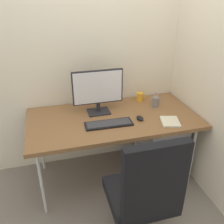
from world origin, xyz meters
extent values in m
plane|color=slate|center=(0.00, 0.00, 0.00)|extent=(8.00, 8.00, 0.00)
cube|color=beige|center=(0.00, 0.44, 1.40)|extent=(2.79, 0.04, 2.80)
cube|color=beige|center=(0.85, -0.16, 1.40)|extent=(0.04, 1.96, 2.80)
cube|color=brown|center=(0.00, 0.00, 0.71)|extent=(1.65, 0.82, 0.04)
cylinder|color=silver|center=(-0.74, -0.32, 0.35)|extent=(0.03, 0.03, 0.69)
cylinder|color=silver|center=(0.74, -0.32, 0.35)|extent=(0.03, 0.03, 0.69)
cylinder|color=silver|center=(-0.74, 0.32, 0.35)|extent=(0.03, 0.03, 0.69)
cylinder|color=silver|center=(0.74, 0.32, 0.35)|extent=(0.03, 0.03, 0.69)
sphere|color=black|center=(0.21, -0.60, 0.03)|extent=(0.05, 0.05, 0.05)
cube|color=#B2B5BA|center=(0.11, -0.68, 0.07)|extent=(0.24, 0.19, 0.03)
sphere|color=black|center=(-0.08, -0.50, 0.03)|extent=(0.05, 0.05, 0.05)
cube|color=#B2B5BA|center=(-0.04, -0.63, 0.07)|extent=(0.12, 0.26, 0.03)
cylinder|color=#B2B5BA|center=(0.00, -0.76, 0.24)|extent=(0.04, 0.04, 0.32)
cube|color=black|center=(0.00, -0.76, 0.45)|extent=(0.48, 0.45, 0.10)
cube|color=black|center=(0.00, -0.98, 0.78)|extent=(0.43, 0.07, 0.57)
cube|color=gray|center=(0.52, -0.04, 0.31)|extent=(0.42, 0.44, 0.62)
cube|color=#262628|center=(0.52, -0.27, 0.43)|extent=(0.21, 0.01, 0.02)
cube|color=black|center=(-0.12, 0.14, 0.74)|extent=(0.22, 0.18, 0.01)
cube|color=black|center=(-0.12, 0.15, 0.79)|extent=(0.04, 0.02, 0.10)
cube|color=black|center=(-0.12, 0.15, 1.00)|extent=(0.50, 0.02, 0.34)
cube|color=silver|center=(-0.12, 0.14, 1.00)|extent=(0.48, 0.01, 0.32)
cube|color=black|center=(-0.08, -0.13, 0.74)|extent=(0.45, 0.16, 0.02)
cube|color=#333338|center=(-0.08, -0.13, 0.75)|extent=(0.41, 0.13, 0.00)
ellipsoid|color=black|center=(0.23, -0.12, 0.75)|extent=(0.07, 0.10, 0.03)
cylinder|color=slate|center=(0.50, 0.11, 0.78)|extent=(0.07, 0.07, 0.10)
cylinder|color=silver|center=(0.49, 0.11, 0.84)|extent=(0.03, 0.01, 0.11)
cylinder|color=silver|center=(0.51, 0.11, 0.84)|extent=(0.03, 0.01, 0.11)
torus|color=#333338|center=(0.50, 0.11, 0.79)|extent=(0.03, 0.04, 0.01)
cylinder|color=purple|center=(0.50, 0.13, 0.82)|extent=(0.01, 0.02, 0.12)
cube|color=beige|center=(0.49, -0.25, 0.74)|extent=(0.21, 0.24, 0.02)
cylinder|color=orange|center=(0.39, 0.29, 0.78)|extent=(0.07, 0.07, 0.10)
torus|color=orange|center=(0.44, 0.29, 0.79)|extent=(0.05, 0.01, 0.05)
camera|label=1|loc=(-0.57, -2.05, 1.88)|focal=39.64mm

